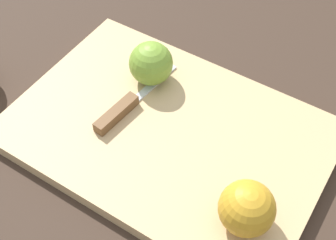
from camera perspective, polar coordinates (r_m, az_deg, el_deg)
The scene contains 5 objects.
ground_plane at distance 0.67m, azimuth -0.00°, elevation -2.23°, with size 4.00×4.00×0.00m, color #38281E.
cutting_board at distance 0.66m, azimuth -0.00°, elevation -1.68°, with size 0.48×0.37×0.02m.
apple_half_left at distance 0.55m, azimuth 9.59°, elevation -10.55°, with size 0.07×0.07×0.07m.
apple_half_right at distance 0.69m, azimuth -2.10°, elevation 6.89°, with size 0.07×0.07×0.07m.
knife at distance 0.67m, azimuth -5.67°, elevation 1.30°, with size 0.03×0.17×0.02m.
Camera 1 is at (-0.27, 0.30, 0.54)m, focal length 50.00 mm.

